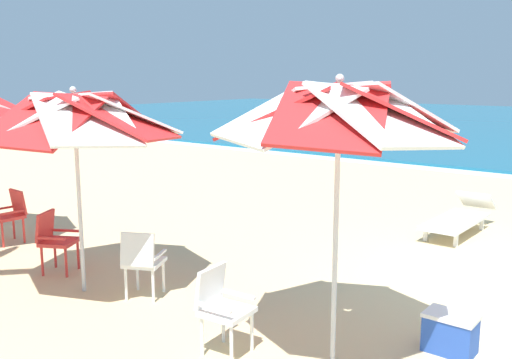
{
  "coord_description": "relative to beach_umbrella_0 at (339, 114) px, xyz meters",
  "views": [
    {
      "loc": [
        1.65,
        -7.55,
        2.71
      ],
      "look_at": [
        -4.11,
        -0.16,
        1.0
      ],
      "focal_mm": 39.87,
      "sensor_mm": 36.0,
      "label": 1
    }
  ],
  "objects": [
    {
      "name": "beach_umbrella_0",
      "position": [
        0.0,
        0.0,
        0.0
      ],
      "size": [
        2.32,
        2.32,
        2.73
      ],
      "color": "silver",
      "rests_on": "ground"
    },
    {
      "name": "plastic_chair_1",
      "position": [
        -4.33,
        -0.22,
        -1.88
      ],
      "size": [
        0.62,
        0.6,
        0.87
      ],
      "color": "red",
      "rests_on": "ground"
    },
    {
      "name": "plastic_chair_0",
      "position": [
        -0.95,
        -0.55,
        -1.88
      ],
      "size": [
        0.5,
        0.48,
        0.87
      ],
      "color": "white",
      "rests_on": "ground"
    },
    {
      "name": "sun_lounger_1",
      "position": [
        -0.56,
        5.29,
        -2.09
      ],
      "size": [
        0.68,
        2.16,
        0.62
      ],
      "color": "white",
      "rests_on": "ground"
    },
    {
      "name": "plastic_chair_2",
      "position": [
        -2.63,
        -0.11,
        -1.88
      ],
      "size": [
        0.59,
        0.61,
        0.87
      ],
      "color": "white",
      "rests_on": "ground"
    },
    {
      "name": "cooler_box",
      "position": [
        0.85,
        0.84,
        -2.17
      ],
      "size": [
        0.5,
        0.34,
        0.4
      ],
      "color": "blue",
      "rests_on": "ground"
    },
    {
      "name": "beach_umbrella_1",
      "position": [
        -3.42,
        -0.41,
        -0.16
      ],
      "size": [
        2.62,
        2.62,
        2.59
      ],
      "color": "silver",
      "rests_on": "ground"
    },
    {
      "name": "plastic_chair_3",
      "position": [
        -6.19,
        0.17,
        -1.88
      ],
      "size": [
        0.47,
        0.49,
        0.87
      ],
      "color": "red",
      "rests_on": "ground"
    }
  ]
}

